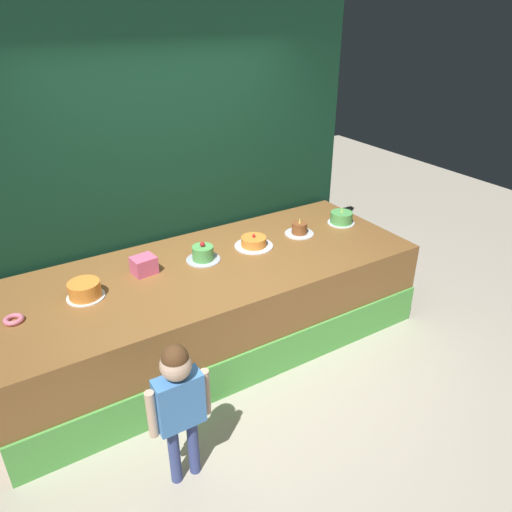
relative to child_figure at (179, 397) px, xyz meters
name	(u,v)px	position (x,y,z in m)	size (l,w,h in m)	color
ground_plane	(252,384)	(0.80, 0.50, -0.68)	(12.00, 12.00, 0.00)	#BCB29E
stage_platform	(212,305)	(0.80, 1.17, -0.29)	(3.57, 1.37, 0.78)	brown
curtain_backdrop	(167,169)	(0.80, 1.95, 0.74)	(3.80, 0.08, 2.82)	#113823
child_figure	(179,397)	(0.00, 0.00, 0.00)	(0.40, 0.19, 1.05)	#3F4C8C
pink_box	(144,265)	(0.30, 1.34, 0.17)	(0.18, 0.15, 0.14)	#EA628B
donut	(14,320)	(-0.71, 1.17, 0.12)	(0.14, 0.14, 0.04)	pink
cake_far_left	(85,290)	(-0.21, 1.22, 0.16)	(0.28, 0.28, 0.13)	white
cake_left	(203,254)	(0.80, 1.29, 0.16)	(0.29, 0.29, 0.17)	silver
cake_center	(254,242)	(1.31, 1.29, 0.14)	(0.35, 0.35, 0.12)	silver
cake_right	(299,229)	(1.82, 1.29, 0.15)	(0.28, 0.28, 0.17)	silver
cake_far_right	(341,218)	(2.32, 1.27, 0.16)	(0.27, 0.27, 0.17)	silver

